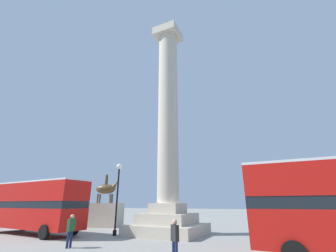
# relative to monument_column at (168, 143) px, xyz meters

# --- Properties ---
(ground_plane) EXTENTS (200.00, 200.00, 0.00)m
(ground_plane) POSITION_rel_monument_column_xyz_m (0.00, 0.00, -7.83)
(ground_plane) COLOR gray
(monument_column) EXTENTS (5.75, 5.75, 22.04)m
(monument_column) POSITION_rel_monument_column_xyz_m (0.00, 0.00, 0.00)
(monument_column) COLOR #BCB29E
(monument_column) RESTS_ON ground_plane
(bus_a) EXTENTS (10.32, 3.41, 4.26)m
(bus_a) POSITION_rel_monument_column_xyz_m (-10.25, -4.84, -5.47)
(bus_a) COLOR #B7140F
(bus_a) RESTS_ON ground_plane
(equestrian_statue) EXTENTS (4.55, 3.83, 5.78)m
(equestrian_statue) POSITION_rel_monument_column_xyz_m (-9.55, 3.03, -6.26)
(equestrian_statue) COLOR #BCB29E
(equestrian_statue) RESTS_ON ground_plane
(street_lamp) EXTENTS (0.48, 0.48, 5.76)m
(street_lamp) POSITION_rel_monument_column_xyz_m (-3.59, -2.44, -4.27)
(street_lamp) COLOR black
(street_lamp) RESTS_ON ground_plane
(pedestrian_near_lamp) EXTENTS (0.24, 0.49, 1.81)m
(pedestrian_near_lamp) POSITION_rel_monument_column_xyz_m (-2.63, -7.85, -6.79)
(pedestrian_near_lamp) COLOR #192347
(pedestrian_near_lamp) RESTS_ON ground_plane
(pedestrian_by_plinth) EXTENTS (0.48, 0.43, 1.75)m
(pedestrian_by_plinth) POSITION_rel_monument_column_xyz_m (4.37, -8.44, -6.83)
(pedestrian_by_plinth) COLOR #192347
(pedestrian_by_plinth) RESTS_ON ground_plane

